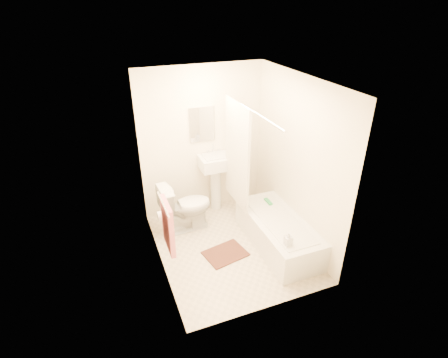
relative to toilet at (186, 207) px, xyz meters
name	(u,v)px	position (x,y,z in m)	size (l,w,h in m)	color
floor	(230,247)	(0.46, -0.69, -0.39)	(2.40, 2.40, 0.00)	beige
ceiling	(232,81)	(0.46, -0.69, 2.01)	(2.40, 2.40, 0.00)	white
wall_back	(202,142)	(0.46, 0.51, 0.81)	(2.00, 0.02, 2.40)	beige
wall_left	(155,187)	(-0.54, -0.69, 0.81)	(0.02, 2.40, 2.40)	beige
wall_right	(297,162)	(1.46, -0.69, 0.81)	(0.02, 2.40, 2.40)	beige
mirror	(202,124)	(0.46, 0.49, 1.11)	(0.40, 0.03, 0.55)	white
curtain_rod	(251,110)	(0.76, -0.59, 1.61)	(0.03, 0.03, 1.70)	silver
shower_curtain	(237,155)	(0.76, -0.19, 0.83)	(0.04, 0.80, 1.55)	silver
towel_bar	(163,204)	(-0.50, -0.94, 0.71)	(0.02, 0.02, 0.60)	silver
towel	(168,226)	(-0.47, -0.94, 0.39)	(0.06, 0.45, 0.66)	#CC7266
toilet_paper	(162,215)	(-0.47, -0.57, 0.31)	(0.12, 0.12, 0.11)	white
toilet	(186,207)	(0.00, 0.00, 0.00)	(0.45, 0.80, 0.78)	white
sink	(216,180)	(0.64, 0.37, 0.15)	(0.55, 0.44, 1.08)	silver
bathtub	(278,232)	(1.13, -0.89, -0.17)	(0.68, 1.54, 0.43)	white
bath_mat	(225,254)	(0.34, -0.82, -0.38)	(0.57, 0.43, 0.02)	#4C221E
soap_bottle	(288,239)	(0.95, -1.43, 0.14)	(0.09, 0.09, 0.20)	silver
scrub_brush	(268,202)	(1.20, -0.42, 0.06)	(0.06, 0.19, 0.04)	green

